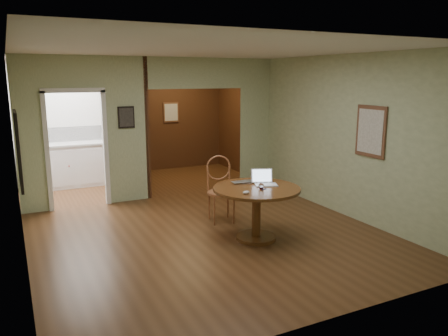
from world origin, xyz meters
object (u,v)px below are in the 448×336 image
open_laptop (264,180)px  dining_table (256,201)px  chair (220,185)px  closed_laptop (245,183)px

open_laptop → dining_table: bearing=-128.5°
dining_table → open_laptop: 0.34m
dining_table → chair: chair is taller
dining_table → open_laptop: size_ratio=3.31×
dining_table → chair: 1.02m
dining_table → chair: size_ratio=1.16×
dining_table → closed_laptop: bearing=100.2°
open_laptop → closed_laptop: bearing=168.2°
dining_table → chair: bearing=95.0°
chair → closed_laptop: 0.78m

